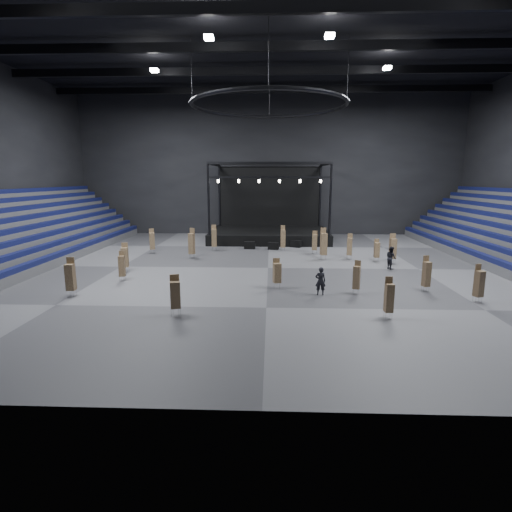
{
  "coord_description": "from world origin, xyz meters",
  "views": [
    {
      "loc": [
        0.25,
        -32.69,
        7.4
      ],
      "look_at": [
        -0.93,
        -2.0,
        1.4
      ],
      "focal_mm": 28.0,
      "sensor_mm": 36.0,
      "label": 1
    }
  ],
  "objects_px": {
    "chair_stack_1": "(283,238)",
    "chair_stack_6": "(192,243)",
    "chair_stack_4": "(357,277)",
    "chair_stack_7": "(175,294)",
    "chair_stack_13": "(393,248)",
    "man_center": "(320,281)",
    "stage": "(269,227)",
    "chair_stack_11": "(122,265)",
    "chair_stack_3": "(389,297)",
    "chair_stack_9": "(426,273)",
    "chair_stack_12": "(315,242)",
    "crew_member": "(391,258)",
    "flight_case_right": "(296,244)",
    "chair_stack_16": "(324,244)",
    "flight_case_left": "(250,245)",
    "chair_stack_5": "(277,272)",
    "chair_stack_10": "(152,241)",
    "chair_stack_0": "(350,246)",
    "chair_stack_8": "(125,257)",
    "chair_stack_2": "(479,283)",
    "chair_stack_14": "(214,237)",
    "chair_stack_17": "(377,250)",
    "chair_stack_15": "(70,276)",
    "flight_case_mid": "(273,246)"
  },
  "relations": [
    {
      "from": "chair_stack_4",
      "to": "chair_stack_14",
      "type": "relative_size",
      "value": 0.82
    },
    {
      "from": "stage",
      "to": "chair_stack_11",
      "type": "height_order",
      "value": "stage"
    },
    {
      "from": "chair_stack_2",
      "to": "chair_stack_5",
      "type": "height_order",
      "value": "chair_stack_2"
    },
    {
      "from": "chair_stack_1",
      "to": "chair_stack_3",
      "type": "relative_size",
      "value": 1.17
    },
    {
      "from": "chair_stack_1",
      "to": "chair_stack_9",
      "type": "relative_size",
      "value": 1.1
    },
    {
      "from": "chair_stack_9",
      "to": "chair_stack_6",
      "type": "bearing_deg",
      "value": 133.67
    },
    {
      "from": "chair_stack_1",
      "to": "chair_stack_12",
      "type": "distance_m",
      "value": 3.47
    },
    {
      "from": "chair_stack_6",
      "to": "chair_stack_17",
      "type": "height_order",
      "value": "chair_stack_6"
    },
    {
      "from": "chair_stack_14",
      "to": "man_center",
      "type": "height_order",
      "value": "chair_stack_14"
    },
    {
      "from": "chair_stack_1",
      "to": "chair_stack_5",
      "type": "distance_m",
      "value": 14.33
    },
    {
      "from": "chair_stack_1",
      "to": "chair_stack_6",
      "type": "bearing_deg",
      "value": -159.48
    },
    {
      "from": "flight_case_left",
      "to": "chair_stack_4",
      "type": "bearing_deg",
      "value": -64.76
    },
    {
      "from": "chair_stack_9",
      "to": "chair_stack_11",
      "type": "bearing_deg",
      "value": 159.14
    },
    {
      "from": "chair_stack_17",
      "to": "flight_case_right",
      "type": "bearing_deg",
      "value": 131.12
    },
    {
      "from": "chair_stack_2",
      "to": "flight_case_mid",
      "type": "bearing_deg",
      "value": 104.62
    },
    {
      "from": "chair_stack_3",
      "to": "chair_stack_9",
      "type": "height_order",
      "value": "chair_stack_9"
    },
    {
      "from": "chair_stack_1",
      "to": "crew_member",
      "type": "relative_size",
      "value": 1.41
    },
    {
      "from": "chair_stack_11",
      "to": "chair_stack_13",
      "type": "relative_size",
      "value": 0.85
    },
    {
      "from": "chair_stack_7",
      "to": "chair_stack_17",
      "type": "distance_m",
      "value": 21.05
    },
    {
      "from": "stage",
      "to": "chair_stack_10",
      "type": "bearing_deg",
      "value": -139.29
    },
    {
      "from": "chair_stack_11",
      "to": "chair_stack_15",
      "type": "xyz_separation_m",
      "value": [
        -1.77,
        -4.04,
        0.16
      ]
    },
    {
      "from": "chair_stack_10",
      "to": "chair_stack_14",
      "type": "height_order",
      "value": "chair_stack_14"
    },
    {
      "from": "chair_stack_2",
      "to": "chair_stack_5",
      "type": "bearing_deg",
      "value": 147.55
    },
    {
      "from": "chair_stack_13",
      "to": "man_center",
      "type": "relative_size",
      "value": 1.44
    },
    {
      "from": "chair_stack_0",
      "to": "chair_stack_17",
      "type": "height_order",
      "value": "chair_stack_0"
    },
    {
      "from": "chair_stack_16",
      "to": "chair_stack_1",
      "type": "bearing_deg",
      "value": 119.3
    },
    {
      "from": "chair_stack_14",
      "to": "man_center",
      "type": "relative_size",
      "value": 1.46
    },
    {
      "from": "flight_case_right",
      "to": "man_center",
      "type": "relative_size",
      "value": 0.63
    },
    {
      "from": "flight_case_mid",
      "to": "chair_stack_14",
      "type": "relative_size",
      "value": 0.42
    },
    {
      "from": "chair_stack_6",
      "to": "chair_stack_9",
      "type": "distance_m",
      "value": 20.65
    },
    {
      "from": "chair_stack_12",
      "to": "crew_member",
      "type": "distance_m",
      "value": 8.49
    },
    {
      "from": "flight_case_right",
      "to": "chair_stack_10",
      "type": "relative_size",
      "value": 0.47
    },
    {
      "from": "chair_stack_9",
      "to": "crew_member",
      "type": "bearing_deg",
      "value": 77.37
    },
    {
      "from": "chair_stack_11",
      "to": "man_center",
      "type": "xyz_separation_m",
      "value": [
        14.07,
        -3.07,
        -0.23
      ]
    },
    {
      "from": "chair_stack_16",
      "to": "crew_member",
      "type": "distance_m",
      "value": 6.27
    },
    {
      "from": "chair_stack_6",
      "to": "chair_stack_9",
      "type": "height_order",
      "value": "chair_stack_6"
    },
    {
      "from": "chair_stack_16",
      "to": "chair_stack_3",
      "type": "bearing_deg",
      "value": -95.17
    },
    {
      "from": "flight_case_left",
      "to": "chair_stack_9",
      "type": "relative_size",
      "value": 0.49
    },
    {
      "from": "chair_stack_11",
      "to": "chair_stack_12",
      "type": "relative_size",
      "value": 0.96
    },
    {
      "from": "chair_stack_4",
      "to": "chair_stack_8",
      "type": "bearing_deg",
      "value": -173.57
    },
    {
      "from": "chair_stack_2",
      "to": "chair_stack_6",
      "type": "distance_m",
      "value": 23.78
    },
    {
      "from": "chair_stack_11",
      "to": "man_center",
      "type": "distance_m",
      "value": 14.41
    },
    {
      "from": "chair_stack_9",
      "to": "chair_stack_13",
      "type": "distance_m",
      "value": 8.98
    },
    {
      "from": "chair_stack_10",
      "to": "chair_stack_13",
      "type": "distance_m",
      "value": 22.94
    },
    {
      "from": "chair_stack_4",
      "to": "chair_stack_10",
      "type": "bearing_deg",
      "value": 166.04
    },
    {
      "from": "chair_stack_5",
      "to": "chair_stack_6",
      "type": "distance_m",
      "value": 12.9
    },
    {
      "from": "chair_stack_4",
      "to": "chair_stack_7",
      "type": "bearing_deg",
      "value": -132.9
    },
    {
      "from": "chair_stack_11",
      "to": "chair_stack_8",
      "type": "bearing_deg",
      "value": 99.73
    },
    {
      "from": "chair_stack_0",
      "to": "chair_stack_8",
      "type": "distance_m",
      "value": 19.83
    },
    {
      "from": "stage",
      "to": "chair_stack_14",
      "type": "height_order",
      "value": "stage"
    }
  ]
}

